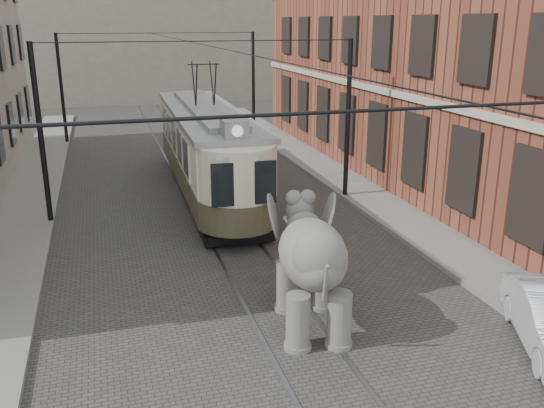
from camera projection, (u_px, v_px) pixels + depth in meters
name	position (u px, v px, depth m)	size (l,w,h in m)	color
ground	(255.00, 275.00, 15.86)	(120.00, 120.00, 0.00)	#3D3B39
tram_rails	(255.00, 274.00, 15.86)	(1.54, 80.00, 0.02)	slate
sidewalk_right	(449.00, 249.00, 17.46)	(2.00, 60.00, 0.15)	slate
brick_building	(446.00, 35.00, 25.26)	(8.00, 26.00, 12.00)	brown
distant_block	(136.00, 16.00, 50.36)	(28.00, 10.00, 14.00)	gray
catenary	(211.00, 134.00, 19.48)	(11.00, 30.20, 6.00)	black
tram	(206.00, 129.00, 22.88)	(2.64, 12.78, 5.07)	beige
elephant	(312.00, 271.00, 12.78)	(2.47, 4.48, 2.74)	#5E5C57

